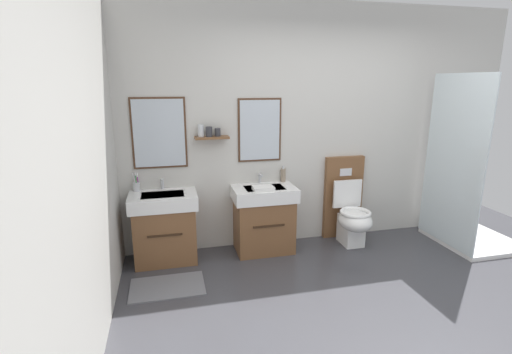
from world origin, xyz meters
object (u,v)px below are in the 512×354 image
object	(u,v)px
toothbrush_cup	(137,186)
folded_hand_towel	(263,189)
vanity_sink_left	(165,226)
shower_tray	(465,209)
toilet	(349,211)
vanity_sink_right	(264,218)
soap_dispenser	(283,175)

from	to	relation	value
toothbrush_cup	folded_hand_towel	size ratio (longest dim) A/B	0.92
vanity_sink_left	shower_tray	xyz separation A→B (m)	(3.39, -0.39, 0.05)
toilet	shower_tray	world-z (taller)	shower_tray
toilet	shower_tray	size ratio (longest dim) A/B	0.51
toothbrush_cup	vanity_sink_right	bearing A→B (deg)	-6.63
vanity_sink_right	shower_tray	bearing A→B (deg)	-9.58
toilet	folded_hand_towel	bearing A→B (deg)	-173.13
vanity_sink_left	vanity_sink_right	distance (m)	1.08
toothbrush_cup	soap_dispenser	world-z (taller)	toothbrush_cup
soap_dispenser	shower_tray	distance (m)	2.15
toothbrush_cup	soap_dispenser	size ratio (longest dim) A/B	1.08
vanity_sink_left	soap_dispenser	size ratio (longest dim) A/B	3.95
toilet	folded_hand_towel	xyz separation A→B (m)	(-1.08, -0.13, 0.39)
vanity_sink_right	folded_hand_towel	bearing A→B (deg)	-106.52
shower_tray	toilet	bearing A→B (deg)	163.19
toothbrush_cup	toilet	bearing A→B (deg)	-3.87
vanity_sink_left	soap_dispenser	world-z (taller)	soap_dispenser
vanity_sink_right	shower_tray	distance (m)	2.35
vanity_sink_left	shower_tray	distance (m)	3.41
vanity_sink_left	toilet	size ratio (longest dim) A/B	0.74
toilet	folded_hand_towel	distance (m)	1.15
vanity_sink_right	toothbrush_cup	distance (m)	1.41
vanity_sink_left	folded_hand_towel	bearing A→B (deg)	-7.41
vanity_sink_left	folded_hand_towel	distance (m)	1.11
vanity_sink_left	toothbrush_cup	xyz separation A→B (m)	(-0.26, 0.16, 0.42)
vanity_sink_left	vanity_sink_right	bearing A→B (deg)	0.00
vanity_sink_right	toothbrush_cup	bearing A→B (deg)	173.37
toilet	toothbrush_cup	size ratio (longest dim) A/B	4.93
toothbrush_cup	soap_dispenser	xyz separation A→B (m)	(1.61, 0.01, 0.02)
soap_dispenser	folded_hand_towel	xyz separation A→B (m)	(-0.31, -0.30, -0.06)
vanity_sink_left	vanity_sink_right	size ratio (longest dim) A/B	1.00
vanity_sink_right	vanity_sink_left	bearing A→B (deg)	180.00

